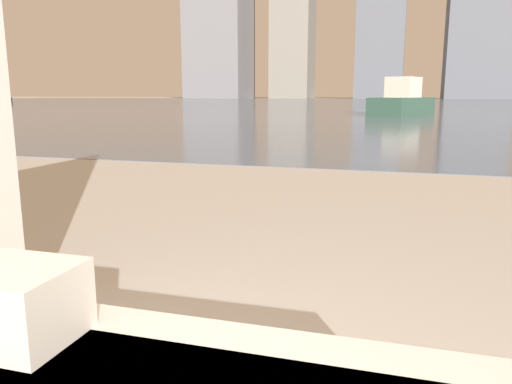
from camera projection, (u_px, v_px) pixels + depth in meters
name	position (u px, v px, depth m)	size (l,w,h in m)	color
towel_stack	(17.00, 304.00, 1.05)	(0.24, 0.22, 0.16)	silver
harbor_water	(399.00, 103.00, 58.64)	(180.00, 110.00, 0.01)	slate
harbor_boat_2	(403.00, 102.00, 24.44)	(3.24, 5.19, 1.84)	#335647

